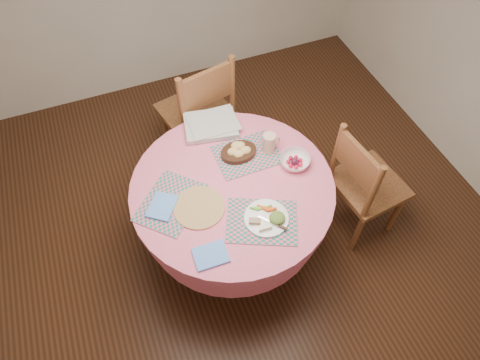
% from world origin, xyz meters
% --- Properties ---
extents(ground, '(4.00, 4.00, 0.00)m').
position_xyz_m(ground, '(0.00, 0.00, 0.00)').
color(ground, '#331C0F').
rests_on(ground, ground).
extents(room_envelope, '(4.01, 4.01, 2.71)m').
position_xyz_m(room_envelope, '(0.00, 0.00, 1.71)').
color(room_envelope, silver).
rests_on(room_envelope, ground).
extents(dining_table, '(1.24, 1.24, 0.75)m').
position_xyz_m(dining_table, '(0.00, 0.00, 0.56)').
color(dining_table, '#F87380').
rests_on(dining_table, ground).
extents(chair_right, '(0.48, 0.50, 0.97)m').
position_xyz_m(chair_right, '(0.89, -0.15, 0.51)').
color(chair_right, brown).
rests_on(chair_right, ground).
extents(chair_back, '(0.58, 0.57, 1.06)m').
position_xyz_m(chair_back, '(0.06, 0.87, 0.55)').
color(chair_back, brown).
rests_on(chair_back, ground).
extents(placemat_front, '(0.49, 0.44, 0.01)m').
position_xyz_m(placemat_front, '(0.06, -0.30, 0.75)').
color(placemat_front, '#14746E').
rests_on(placemat_front, dining_table).
extents(placemat_left, '(0.49, 0.50, 0.01)m').
position_xyz_m(placemat_left, '(-0.38, 0.02, 0.75)').
color(placemat_left, '#14746E').
rests_on(placemat_left, dining_table).
extents(placemat_back, '(0.40, 0.30, 0.01)m').
position_xyz_m(placemat_back, '(0.18, 0.19, 0.75)').
color(placemat_back, '#14746E').
rests_on(placemat_back, dining_table).
extents(wicker_trivet, '(0.30, 0.30, 0.01)m').
position_xyz_m(wicker_trivet, '(-0.24, -0.08, 0.76)').
color(wicker_trivet, '#AA7E4A').
rests_on(wicker_trivet, dining_table).
extents(napkin_near, '(0.18, 0.15, 0.01)m').
position_xyz_m(napkin_near, '(-0.28, -0.39, 0.76)').
color(napkin_near, '#5C92EC').
rests_on(napkin_near, dining_table).
extents(napkin_far, '(0.22, 0.23, 0.01)m').
position_xyz_m(napkin_far, '(-0.43, 0.00, 0.76)').
color(napkin_far, '#5C92EC').
rests_on(napkin_far, placemat_left).
extents(dinner_plate, '(0.25, 0.25, 0.05)m').
position_xyz_m(dinner_plate, '(0.10, -0.30, 0.77)').
color(dinner_plate, white).
rests_on(dinner_plate, placemat_front).
extents(bread_bowl, '(0.23, 0.23, 0.08)m').
position_xyz_m(bread_bowl, '(0.12, 0.21, 0.79)').
color(bread_bowl, black).
rests_on(bread_bowl, placemat_back).
extents(latte_mug, '(0.12, 0.08, 0.13)m').
position_xyz_m(latte_mug, '(0.32, 0.17, 0.82)').
color(latte_mug, beige).
rests_on(latte_mug, placemat_back).
extents(fruit_bowl, '(0.20, 0.20, 0.06)m').
position_xyz_m(fruit_bowl, '(0.42, 0.01, 0.78)').
color(fruit_bowl, white).
rests_on(fruit_bowl, dining_table).
extents(newspaper_stack, '(0.39, 0.33, 0.04)m').
position_xyz_m(newspaper_stack, '(0.04, 0.50, 0.78)').
color(newspaper_stack, silver).
rests_on(newspaper_stack, dining_table).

